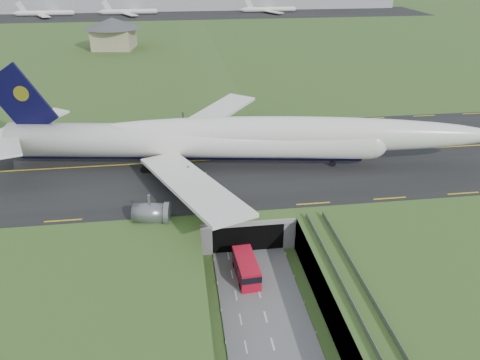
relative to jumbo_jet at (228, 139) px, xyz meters
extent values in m
plane|color=#365120|center=(0.93, -29.92, -11.83)|extent=(900.00, 900.00, 0.00)
cube|color=gray|center=(0.93, -29.92, -8.83)|extent=(800.00, 800.00, 6.00)
cube|color=slate|center=(0.93, -37.42, -11.73)|extent=(12.00, 75.00, 0.20)
cube|color=black|center=(0.93, 3.08, -5.74)|extent=(800.00, 44.00, 0.18)
cube|color=gray|center=(0.93, -10.92, -6.33)|extent=(16.00, 22.00, 1.00)
cube|color=gray|center=(-6.07, -10.92, -8.83)|extent=(2.00, 22.00, 6.00)
cube|color=gray|center=(7.93, -10.92, -8.83)|extent=(2.00, 22.00, 6.00)
cube|color=black|center=(0.93, -15.92, -9.33)|extent=(12.00, 12.00, 5.00)
cube|color=#A8A8A3|center=(0.93, -21.97, -6.23)|extent=(17.00, 0.50, 0.80)
cube|color=#A8A8A3|center=(11.93, -48.42, -6.03)|extent=(3.00, 53.00, 0.50)
cube|color=gray|center=(10.53, -48.42, -5.28)|extent=(0.06, 53.00, 1.00)
cube|color=gray|center=(13.33, -48.42, -5.28)|extent=(0.06, 53.00, 1.00)
cylinder|color=#A8A8A3|center=(11.93, -45.92, -9.03)|extent=(0.90, 0.90, 5.60)
cylinder|color=#A8A8A3|center=(11.93, -33.92, -9.03)|extent=(0.90, 0.90, 5.60)
cylinder|color=white|center=(-7.43, 1.15, -0.34)|extent=(72.41, 17.81, 6.80)
sphere|color=white|center=(28.26, -4.39, -0.34)|extent=(7.61, 7.61, 6.66)
ellipsoid|color=white|center=(11.84, -1.84, 1.19)|extent=(83.00, 18.93, 7.14)
ellipsoid|color=black|center=(27.21, -4.23, 0.51)|extent=(5.16, 3.67, 2.38)
cylinder|color=black|center=(-7.43, 1.15, -2.99)|extent=(68.24, 13.36, 2.85)
cube|color=white|center=(-2.72, 17.62, -1.40)|extent=(25.75, 29.46, 2.86)
cube|color=white|center=(-38.74, 14.08, 1.25)|extent=(10.83, 12.22, 1.09)
cube|color=white|center=(-7.94, -15.96, -1.40)|extent=(18.43, 32.37, 2.86)
cube|color=white|center=(-41.19, -1.66, 1.25)|extent=(8.35, 12.61, 1.09)
cube|color=black|center=(-39.44, 6.13, 7.63)|extent=(13.45, 2.70, 15.03)
cylinder|color=gold|center=(-38.91, 6.05, 9.22)|extent=(3.05, 1.19, 2.97)
cylinder|color=slate|center=(-5.12, 11.01, -4.69)|extent=(6.00, 4.31, 3.50)
cylinder|color=slate|center=(-8.36, 22.80, -4.69)|extent=(6.00, 4.31, 3.50)
cylinder|color=slate|center=(-8.22, -8.93, -4.69)|extent=(6.00, 4.31, 3.50)
cylinder|color=slate|center=(-14.89, -19.18, -4.69)|extent=(6.00, 4.31, 3.50)
cylinder|color=black|center=(21.12, -3.28, -5.06)|extent=(1.24, 0.70, 1.17)
cube|color=black|center=(-12.15, 1.89, -4.91)|extent=(7.44, 8.33, 1.49)
cube|color=red|center=(-0.43, -28.70, -10.03)|extent=(3.46, 8.18, 3.20)
cube|color=black|center=(-0.43, -28.70, -9.39)|extent=(3.53, 8.29, 1.07)
cube|color=black|center=(-0.43, -28.70, -11.36)|extent=(3.22, 7.63, 0.53)
cylinder|color=black|center=(-1.66, -31.44, -11.24)|extent=(0.43, 0.98, 0.96)
cylinder|color=black|center=(-1.97, -26.11, -11.24)|extent=(0.43, 0.98, 0.96)
cylinder|color=black|center=(1.12, -31.28, -11.24)|extent=(0.43, 0.98, 0.96)
cylinder|color=black|center=(0.80, -25.95, -11.24)|extent=(0.43, 0.98, 0.96)
cube|color=tan|center=(-35.52, 129.34, -1.45)|extent=(18.51, 18.51, 8.76)
cone|color=#4C4C51|center=(-35.52, 129.34, 5.12)|extent=(27.15, 27.15, 4.38)
cube|color=black|center=(0.93, 240.08, -5.69)|extent=(320.00, 50.00, 0.08)
cylinder|color=white|center=(-91.14, 245.08, -3.65)|extent=(34.00, 3.20, 3.20)
cylinder|color=white|center=(-37.88, 245.08, -3.65)|extent=(34.00, 3.20, 3.20)
cylinder|color=white|center=(56.04, 245.08, -3.65)|extent=(34.00, 3.20, 3.20)
ellipsoid|color=slate|center=(120.93, 400.08, -15.83)|extent=(260.00, 91.00, 44.00)
camera|label=1|loc=(-9.25, -86.44, 34.27)|focal=35.00mm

